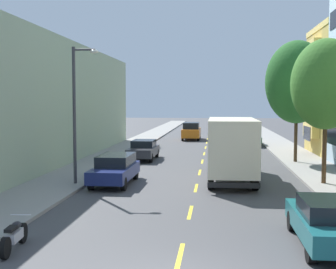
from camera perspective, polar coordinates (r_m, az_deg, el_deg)
The scene contains 16 objects.
ground_plane at distance 40.51m, azimuth 4.65°, elevation -1.92°, with size 160.00×160.00×0.00m, color #424244.
sidewalk_left at distance 39.34m, azimuth -5.82°, elevation -2.00°, with size 3.20×120.00×0.14m, color gray.
sidewalk_right at distance 38.99m, azimuth 15.07°, elevation -2.18°, with size 3.20×120.00×0.14m, color gray.
lane_centerline_dashes at distance 35.05m, azimuth 4.43°, elevation -2.85°, with size 0.14×47.20×0.01m.
apartment_block_opposite at distance 33.64m, azimuth -19.84°, elevation 3.77°, with size 10.00×36.00×8.38m, color #99AD8E.
street_tree_second at distance 24.19m, azimuth 19.13°, elevation 5.95°, with size 3.47×3.47×7.25m.
street_tree_third at distance 32.39m, azimuth 15.80°, elevation 6.32°, with size 4.26×4.26×8.26m.
street_lamp at distance 23.25m, azimuth -11.28°, elevation 3.66°, with size 1.35×0.28×6.83m.
delivery_box_truck at distance 24.73m, azimuth 7.95°, elevation -1.34°, with size 2.43×8.13×3.36m.
parked_sedan_forest at distance 44.78m, azimuth 10.32°, elevation -0.43°, with size 1.90×4.54×1.43m.
parked_sedan_charcoal at distance 33.54m, azimuth -3.09°, elevation -1.88°, with size 1.84×4.52×1.43m.
parked_sedan_teal at distance 14.37m, azimuth 19.42°, elevation -10.21°, with size 1.81×4.50×1.43m.
parked_sedan_silver at distance 64.61m, azimuth 9.04°, elevation 0.96°, with size 1.87×4.53×1.43m.
parked_wagon_navy at distance 23.78m, azimuth -6.62°, elevation -4.24°, with size 1.84×4.71×1.50m.
moving_orange_sedan at distance 51.09m, azimuth 2.93°, elevation 0.45°, with size 1.95×4.80×1.93m.
parked_motorcycle at distance 14.06m, azimuth -18.65°, elevation -11.94°, with size 0.62×2.05×0.90m.
Camera 1 is at (0.97, -10.28, 4.25)m, focal length 48.79 mm.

